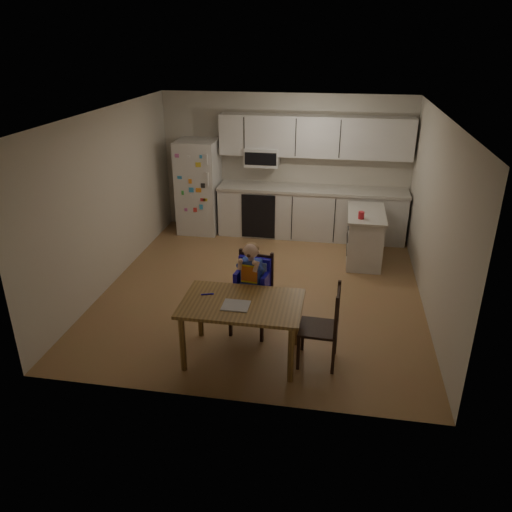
{
  "coord_description": "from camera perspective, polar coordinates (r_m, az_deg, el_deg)",
  "views": [
    {
      "loc": [
        1.0,
        -6.44,
        3.4
      ],
      "look_at": [
        0.09,
        -1.13,
        1.01
      ],
      "focal_mm": 35.0,
      "sensor_mm": 36.0,
      "label": 1
    }
  ],
  "objects": [
    {
      "name": "chair_booster",
      "position": [
        6.05,
        -0.41,
        -2.49
      ],
      "size": [
        0.5,
        0.5,
        1.18
      ],
      "rotation": [
        0.0,
        0.0,
        -0.15
      ],
      "color": "black",
      "rests_on": "ground"
    },
    {
      "name": "room",
      "position": [
        7.32,
        1.47,
        6.8
      ],
      "size": [
        4.52,
        5.01,
        2.51
      ],
      "color": "#9A794A",
      "rests_on": "ground"
    },
    {
      "name": "red_cup",
      "position": [
        7.81,
        11.94,
        4.59
      ],
      "size": [
        0.09,
        0.09,
        0.11
      ],
      "primitive_type": "cylinder",
      "color": "red",
      "rests_on": "kitchen_island"
    },
    {
      "name": "refrigerator",
      "position": [
        9.32,
        -6.57,
        7.87
      ],
      "size": [
        0.72,
        0.7,
        1.7
      ],
      "primitive_type": "cube",
      "color": "silver",
      "rests_on": "ground"
    },
    {
      "name": "toddler_spoon",
      "position": [
        5.68,
        -5.7,
        -4.37
      ],
      "size": [
        0.12,
        0.06,
        0.02
      ],
      "primitive_type": "cylinder",
      "rotation": [
        0.0,
        1.57,
        0.35
      ],
      "color": "#1B12BA",
      "rests_on": "dining_table"
    },
    {
      "name": "chair_side",
      "position": [
        5.55,
        8.17,
        -7.42
      ],
      "size": [
        0.44,
        0.44,
        0.95
      ],
      "rotation": [
        0.0,
        0.0,
        -1.61
      ],
      "color": "black",
      "rests_on": "ground"
    },
    {
      "name": "kitchen_run",
      "position": [
        9.06,
        6.27,
        7.59
      ],
      "size": [
        3.37,
        0.62,
        2.15
      ],
      "color": "silver",
      "rests_on": "ground"
    },
    {
      "name": "dining_table",
      "position": [
        5.56,
        -1.62,
        -6.15
      ],
      "size": [
        1.33,
        0.86,
        0.71
      ],
      "color": "brown",
      "rests_on": "ground"
    },
    {
      "name": "napkin",
      "position": [
        5.44,
        -2.32,
        -5.67
      ],
      "size": [
        0.29,
        0.25,
        0.01
      ],
      "primitive_type": "cube",
      "color": "#A9A9AE",
      "rests_on": "dining_table"
    },
    {
      "name": "kitchen_island",
      "position": [
        8.28,
        12.3,
        2.2
      ],
      "size": [
        0.59,
        1.12,
        0.83
      ],
      "color": "silver",
      "rests_on": "ground"
    }
  ]
}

